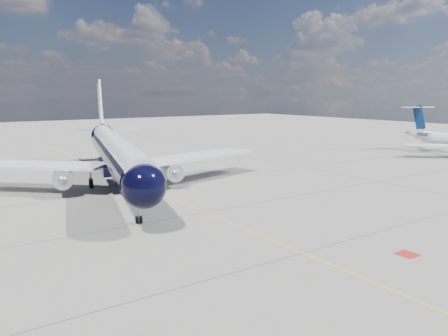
{
  "coord_description": "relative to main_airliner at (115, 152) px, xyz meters",
  "views": [
    {
      "loc": [
        -24.5,
        -29.27,
        12.85
      ],
      "look_at": [
        4.82,
        13.33,
        4.0
      ],
      "focal_mm": 35.0,
      "sensor_mm": 36.0,
      "label": 1
    }
  ],
  "objects": [
    {
      "name": "ground",
      "position": [
        2.73,
        0.84,
        -4.79
      ],
      "size": [
        320.0,
        320.0,
        0.0
      ],
      "primitive_type": "plane",
      "color": "gray",
      "rests_on": "ground"
    },
    {
      "name": "taxiway_centerline",
      "position": [
        2.73,
        -4.16,
        -4.78
      ],
      "size": [
        0.16,
        160.0,
        0.01
      ],
      "primitive_type": "cube",
      "color": "yellow",
      "rests_on": "ground"
    },
    {
      "name": "red_marking",
      "position": [
        9.53,
        -39.16,
        -4.78
      ],
      "size": [
        1.6,
        1.6,
        0.01
      ],
      "primitive_type": "cube",
      "color": "maroon",
      "rests_on": "ground"
    },
    {
      "name": "main_airliner",
      "position": [
        0.0,
        0.0,
        0.0
      ],
      "size": [
        42.48,
        52.59,
        15.43
      ],
      "rotation": [
        0.0,
        0.0,
        -0.25
      ],
      "color": "black",
      "rests_on": "ground"
    }
  ]
}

